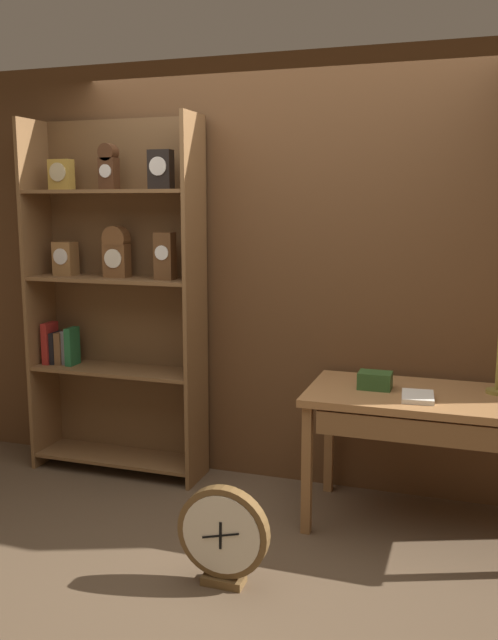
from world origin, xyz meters
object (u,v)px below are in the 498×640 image
round_clock_large (223,535)px  workbench (440,411)px  bookshelf (115,297)px  toolbox_small (375,380)px  open_repair_manual (418,397)px

round_clock_large → workbench: bearing=44.2°
bookshelf → workbench: bookshelf is taller
toolbox_small → workbench: bearing=-6.2°
round_clock_large → bookshelf: bearing=136.0°
workbench → toolbox_small: size_ratio=7.89×
bookshelf → round_clock_large: bearing=-44.0°
toolbox_small → open_repair_manual: 0.27m
bookshelf → round_clock_large: (1.15, -1.11, -0.90)m
bookshelf → toolbox_small: bearing=-6.9°
bookshelf → toolbox_small: bookshelf is taller
bookshelf → workbench: 2.11m
workbench → round_clock_large: workbench is taller
workbench → open_repair_manual: size_ratio=6.37×
bookshelf → workbench: bearing=-6.8°
workbench → open_repair_manual: open_repair_manual is taller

